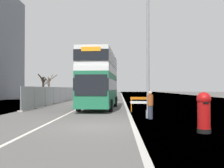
{
  "coord_description": "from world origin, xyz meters",
  "views": [
    {
      "loc": [
        1.15,
        -12.6,
        1.85
      ],
      "look_at": [
        0.59,
        7.28,
        2.2
      ],
      "focal_mm": 41.93,
      "sensor_mm": 36.0,
      "label": 1
    }
  ],
  "objects_px": {
    "roadworks_barrier": "(140,103)",
    "double_decker_bus": "(100,79)",
    "red_pillar_postbox": "(204,110)",
    "car_oncoming_near": "(111,94)",
    "car_receding_mid": "(109,93)",
    "lamppost_foreground": "(148,51)",
    "car_receding_far": "(111,92)",
    "pedestrian_at_kerb": "(150,105)"
  },
  "relations": [
    {
      "from": "double_decker_bus",
      "to": "roadworks_barrier",
      "type": "height_order",
      "value": "double_decker_bus"
    },
    {
      "from": "red_pillar_postbox",
      "to": "roadworks_barrier",
      "type": "distance_m",
      "value": 9.67
    },
    {
      "from": "roadworks_barrier",
      "to": "car_receding_far",
      "type": "height_order",
      "value": "car_receding_far"
    },
    {
      "from": "car_oncoming_near",
      "to": "car_receding_mid",
      "type": "xyz_separation_m",
      "value": [
        -0.68,
        9.06,
        -0.04
      ]
    },
    {
      "from": "red_pillar_postbox",
      "to": "roadworks_barrier",
      "type": "xyz_separation_m",
      "value": [
        -1.95,
        9.47,
        -0.2
      ]
    },
    {
      "from": "lamppost_foreground",
      "to": "pedestrian_at_kerb",
      "type": "xyz_separation_m",
      "value": [
        0.09,
        -0.41,
        -3.38
      ]
    },
    {
      "from": "pedestrian_at_kerb",
      "to": "car_receding_far",
      "type": "bearing_deg",
      "value": 95.1
    },
    {
      "from": "roadworks_barrier",
      "to": "car_receding_mid",
      "type": "relative_size",
      "value": 0.34
    },
    {
      "from": "car_receding_far",
      "to": "lamppost_foreground",
      "type": "bearing_deg",
      "value": -84.97
    },
    {
      "from": "lamppost_foreground",
      "to": "red_pillar_postbox",
      "type": "distance_m",
      "value": 6.54
    },
    {
      "from": "lamppost_foreground",
      "to": "car_oncoming_near",
      "type": "distance_m",
      "value": 24.59
    },
    {
      "from": "pedestrian_at_kerb",
      "to": "red_pillar_postbox",
      "type": "bearing_deg",
      "value": -71.78
    },
    {
      "from": "double_decker_bus",
      "to": "car_receding_mid",
      "type": "relative_size",
      "value": 2.43
    },
    {
      "from": "double_decker_bus",
      "to": "pedestrian_at_kerb",
      "type": "xyz_separation_m",
      "value": [
        3.71,
        -8.03,
        -1.84
      ]
    },
    {
      "from": "car_oncoming_near",
      "to": "car_receding_far",
      "type": "relative_size",
      "value": 1.03
    },
    {
      "from": "car_receding_mid",
      "to": "car_receding_far",
      "type": "bearing_deg",
      "value": 89.9
    },
    {
      "from": "car_oncoming_near",
      "to": "roadworks_barrier",
      "type": "bearing_deg",
      "value": -81.83
    },
    {
      "from": "double_decker_bus",
      "to": "car_receding_far",
      "type": "relative_size",
      "value": 2.41
    },
    {
      "from": "double_decker_bus",
      "to": "red_pillar_postbox",
      "type": "relative_size",
      "value": 6.15
    },
    {
      "from": "lamppost_foreground",
      "to": "pedestrian_at_kerb",
      "type": "relative_size",
      "value": 5.25
    },
    {
      "from": "roadworks_barrier",
      "to": "pedestrian_at_kerb",
      "type": "xyz_separation_m",
      "value": [
        0.31,
        -4.49,
        0.12
      ]
    },
    {
      "from": "pedestrian_at_kerb",
      "to": "roadworks_barrier",
      "type": "bearing_deg",
      "value": 93.96
    },
    {
      "from": "lamppost_foreground",
      "to": "car_receding_far",
      "type": "relative_size",
      "value": 2.05
    },
    {
      "from": "roadworks_barrier",
      "to": "double_decker_bus",
      "type": "bearing_deg",
      "value": 133.9
    },
    {
      "from": "car_receding_mid",
      "to": "pedestrian_at_kerb",
      "type": "xyz_separation_m",
      "value": [
        3.87,
        -33.65,
        -0.17
      ]
    },
    {
      "from": "car_receding_far",
      "to": "car_receding_mid",
      "type": "bearing_deg",
      "value": -90.1
    },
    {
      "from": "lamppost_foreground",
      "to": "pedestrian_at_kerb",
      "type": "distance_m",
      "value": 3.4
    },
    {
      "from": "roadworks_barrier",
      "to": "lamppost_foreground",
      "type": "bearing_deg",
      "value": -86.88
    },
    {
      "from": "car_oncoming_near",
      "to": "double_decker_bus",
      "type": "bearing_deg",
      "value": -91.79
    },
    {
      "from": "car_oncoming_near",
      "to": "pedestrian_at_kerb",
      "type": "distance_m",
      "value": 24.8
    },
    {
      "from": "double_decker_bus",
      "to": "red_pillar_postbox",
      "type": "distance_m",
      "value": 14.17
    },
    {
      "from": "double_decker_bus",
      "to": "pedestrian_at_kerb",
      "type": "relative_size",
      "value": 6.17
    },
    {
      "from": "double_decker_bus",
      "to": "roadworks_barrier",
      "type": "distance_m",
      "value": 5.28
    },
    {
      "from": "red_pillar_postbox",
      "to": "pedestrian_at_kerb",
      "type": "relative_size",
      "value": 1.0
    },
    {
      "from": "double_decker_bus",
      "to": "lamppost_foreground",
      "type": "bearing_deg",
      "value": -64.56
    },
    {
      "from": "pedestrian_at_kerb",
      "to": "lamppost_foreground",
      "type": "bearing_deg",
      "value": 102.23
    },
    {
      "from": "roadworks_barrier",
      "to": "car_oncoming_near",
      "type": "bearing_deg",
      "value": 98.17
    },
    {
      "from": "car_receding_far",
      "to": "pedestrian_at_kerb",
      "type": "xyz_separation_m",
      "value": [
        3.86,
        -43.25,
        -0.2
      ]
    },
    {
      "from": "car_oncoming_near",
      "to": "car_receding_far",
      "type": "bearing_deg",
      "value": 92.03
    },
    {
      "from": "red_pillar_postbox",
      "to": "pedestrian_at_kerb",
      "type": "height_order",
      "value": "red_pillar_postbox"
    },
    {
      "from": "car_receding_far",
      "to": "car_oncoming_near",
      "type": "bearing_deg",
      "value": -87.97
    },
    {
      "from": "double_decker_bus",
      "to": "red_pillar_postbox",
      "type": "bearing_deg",
      "value": -67.63
    }
  ]
}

